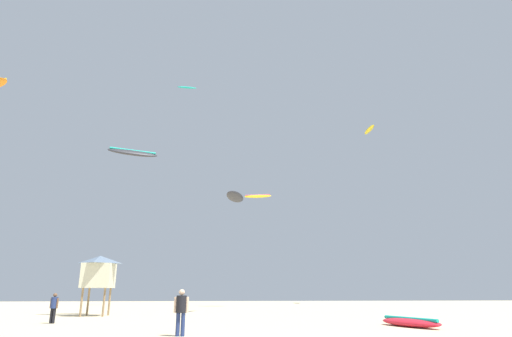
{
  "coord_description": "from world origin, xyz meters",
  "views": [
    {
      "loc": [
        -2.3,
        -13.52,
        1.73
      ],
      "look_at": [
        0.0,
        14.46,
        9.93
      ],
      "focal_mm": 29.35,
      "sensor_mm": 36.0,
      "label": 1
    }
  ],
  "objects_px": {
    "person_midground": "(54,306)",
    "kite_aloft_3": "(187,88)",
    "kite_aloft_2": "(235,197)",
    "kite_aloft_4": "(258,196)",
    "person_foreground": "(181,308)",
    "kite_grounded_near": "(410,322)",
    "lifeguard_tower": "(99,271)",
    "kite_aloft_5": "(369,130)",
    "kite_aloft_0": "(133,153)"
  },
  "relations": [
    {
      "from": "kite_grounded_near",
      "to": "kite_aloft_4",
      "type": "bearing_deg",
      "value": 101.85
    },
    {
      "from": "kite_aloft_2",
      "to": "kite_aloft_4",
      "type": "bearing_deg",
      "value": 76.06
    },
    {
      "from": "person_foreground",
      "to": "kite_aloft_2",
      "type": "relative_size",
      "value": 0.49
    },
    {
      "from": "lifeguard_tower",
      "to": "kite_aloft_2",
      "type": "height_order",
      "value": "kite_aloft_2"
    },
    {
      "from": "lifeguard_tower",
      "to": "kite_aloft_4",
      "type": "bearing_deg",
      "value": 49.52
    },
    {
      "from": "kite_aloft_4",
      "to": "kite_aloft_5",
      "type": "height_order",
      "value": "kite_aloft_5"
    },
    {
      "from": "person_midground",
      "to": "lifeguard_tower",
      "type": "bearing_deg",
      "value": -160.85
    },
    {
      "from": "kite_grounded_near",
      "to": "kite_aloft_2",
      "type": "relative_size",
      "value": 1.11
    },
    {
      "from": "kite_grounded_near",
      "to": "kite_aloft_0",
      "type": "distance_m",
      "value": 22.38
    },
    {
      "from": "person_foreground",
      "to": "kite_aloft_5",
      "type": "relative_size",
      "value": 0.5
    },
    {
      "from": "person_midground",
      "to": "kite_aloft_5",
      "type": "distance_m",
      "value": 47.22
    },
    {
      "from": "person_midground",
      "to": "kite_aloft_0",
      "type": "distance_m",
      "value": 12.77
    },
    {
      "from": "person_foreground",
      "to": "kite_aloft_3",
      "type": "distance_m",
      "value": 39.58
    },
    {
      "from": "kite_aloft_0",
      "to": "kite_aloft_2",
      "type": "xyz_separation_m",
      "value": [
        8.02,
        3.74,
        -2.5
      ]
    },
    {
      "from": "kite_aloft_3",
      "to": "kite_aloft_4",
      "type": "relative_size",
      "value": 0.75
    },
    {
      "from": "lifeguard_tower",
      "to": "person_midground",
      "type": "bearing_deg",
      "value": -92.95
    },
    {
      "from": "kite_aloft_2",
      "to": "kite_aloft_3",
      "type": "relative_size",
      "value": 1.47
    },
    {
      "from": "kite_aloft_2",
      "to": "kite_aloft_5",
      "type": "bearing_deg",
      "value": 44.24
    },
    {
      "from": "person_foreground",
      "to": "kite_aloft_5",
      "type": "height_order",
      "value": "kite_aloft_5"
    },
    {
      "from": "lifeguard_tower",
      "to": "kite_grounded_near",
      "type": "bearing_deg",
      "value": -30.13
    },
    {
      "from": "lifeguard_tower",
      "to": "kite_aloft_4",
      "type": "height_order",
      "value": "kite_aloft_4"
    },
    {
      "from": "kite_aloft_2",
      "to": "kite_grounded_near",
      "type": "bearing_deg",
      "value": -58.65
    },
    {
      "from": "person_foreground",
      "to": "kite_aloft_4",
      "type": "bearing_deg",
      "value": 174.42
    },
    {
      "from": "kite_aloft_3",
      "to": "kite_aloft_4",
      "type": "height_order",
      "value": "kite_aloft_3"
    },
    {
      "from": "person_foreground",
      "to": "kite_aloft_0",
      "type": "xyz_separation_m",
      "value": [
        -5.39,
        13.37,
        10.86
      ]
    },
    {
      "from": "person_midground",
      "to": "kite_grounded_near",
      "type": "relative_size",
      "value": 0.4
    },
    {
      "from": "person_foreground",
      "to": "kite_aloft_4",
      "type": "height_order",
      "value": "kite_aloft_4"
    },
    {
      "from": "kite_aloft_0",
      "to": "kite_aloft_3",
      "type": "height_order",
      "value": "kite_aloft_3"
    },
    {
      "from": "person_foreground",
      "to": "kite_grounded_near",
      "type": "bearing_deg",
      "value": 113.0
    },
    {
      "from": "kite_grounded_near",
      "to": "kite_aloft_0",
      "type": "xyz_separation_m",
      "value": [
        -16.33,
        9.89,
        11.68
      ]
    },
    {
      "from": "kite_grounded_near",
      "to": "kite_aloft_0",
      "type": "height_order",
      "value": "kite_aloft_0"
    },
    {
      "from": "person_foreground",
      "to": "kite_aloft_5",
      "type": "xyz_separation_m",
      "value": [
        22.11,
        36.09,
        22.6
      ]
    },
    {
      "from": "kite_aloft_2",
      "to": "kite_aloft_0",
      "type": "bearing_deg",
      "value": -154.98
    },
    {
      "from": "lifeguard_tower",
      "to": "kite_aloft_2",
      "type": "relative_size",
      "value": 1.15
    },
    {
      "from": "person_foreground",
      "to": "kite_aloft_0",
      "type": "height_order",
      "value": "kite_aloft_0"
    },
    {
      "from": "kite_aloft_4",
      "to": "kite_aloft_5",
      "type": "xyz_separation_m",
      "value": [
        16.53,
        7.08,
        11.52
      ]
    },
    {
      "from": "person_midground",
      "to": "kite_aloft_3",
      "type": "bearing_deg",
      "value": -168.48
    },
    {
      "from": "kite_aloft_4",
      "to": "person_foreground",
      "type": "bearing_deg",
      "value": -100.9
    },
    {
      "from": "kite_grounded_near",
      "to": "kite_aloft_4",
      "type": "xyz_separation_m",
      "value": [
        -5.35,
        25.52,
        11.9
      ]
    },
    {
      "from": "kite_grounded_near",
      "to": "lifeguard_tower",
      "type": "relative_size",
      "value": 0.96
    },
    {
      "from": "person_foreground",
      "to": "kite_grounded_near",
      "type": "relative_size",
      "value": 0.44
    },
    {
      "from": "lifeguard_tower",
      "to": "kite_aloft_4",
      "type": "relative_size",
      "value": 1.27
    },
    {
      "from": "kite_aloft_5",
      "to": "kite_grounded_near",
      "type": "bearing_deg",
      "value": -108.92
    },
    {
      "from": "kite_aloft_5",
      "to": "kite_aloft_3",
      "type": "bearing_deg",
      "value": -167.25
    },
    {
      "from": "person_foreground",
      "to": "kite_grounded_near",
      "type": "distance_m",
      "value": 11.51
    },
    {
      "from": "person_midground",
      "to": "kite_grounded_near",
      "type": "xyz_separation_m",
      "value": [
        18.49,
        -3.72,
        -0.71
      ]
    },
    {
      "from": "kite_aloft_3",
      "to": "kite_grounded_near",
      "type": "bearing_deg",
      "value": -62.19
    },
    {
      "from": "kite_aloft_2",
      "to": "kite_aloft_4",
      "type": "relative_size",
      "value": 1.1
    },
    {
      "from": "kite_grounded_near",
      "to": "kite_aloft_4",
      "type": "relative_size",
      "value": 1.22
    },
    {
      "from": "person_foreground",
      "to": "kite_aloft_0",
      "type": "distance_m",
      "value": 18.05
    }
  ]
}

